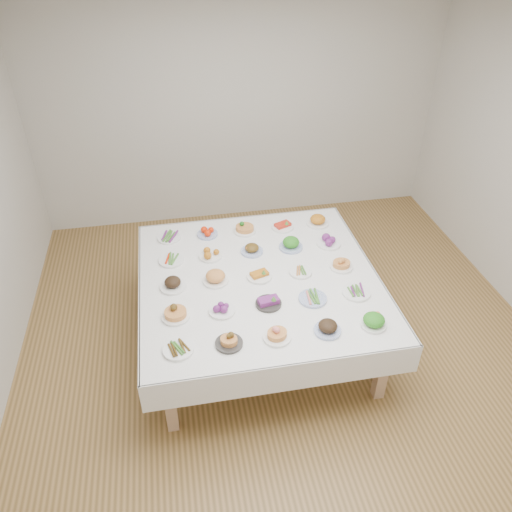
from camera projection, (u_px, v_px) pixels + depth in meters
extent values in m
plane|color=#9D7441|center=(283.00, 340.00, 4.88)|extent=(5.00, 5.00, 0.00)
cube|color=white|center=(296.00, 34.00, 3.25)|extent=(5.00, 5.00, 0.02)
cube|color=beige|center=(240.00, 113.00, 6.06)|extent=(5.00, 0.02, 2.80)
cube|color=white|center=(259.00, 280.00, 4.50)|extent=(2.12, 2.12, 0.06)
cube|color=white|center=(241.00, 228.00, 5.41)|extent=(2.14, 0.02, 0.28)
cube|color=white|center=(286.00, 378.00, 3.72)|extent=(2.14, 0.01, 0.28)
cube|color=white|center=(369.00, 276.00, 4.72)|extent=(0.01, 2.14, 0.28)
cube|color=white|center=(141.00, 303.00, 4.41)|extent=(0.02, 2.14, 0.28)
cube|color=tan|center=(170.00, 399.00, 3.89)|extent=(0.09, 0.09, 0.69)
cube|color=tan|center=(383.00, 368.00, 4.15)|extent=(0.09, 0.09, 0.69)
cube|color=tan|center=(162.00, 266.00, 5.29)|extent=(0.09, 0.09, 0.69)
cube|color=tan|center=(321.00, 249.00, 5.55)|extent=(0.09, 0.09, 0.69)
cylinder|color=white|center=(178.00, 350.00, 3.75)|extent=(0.23, 0.23, 0.02)
cylinder|color=#2C2A27|center=(229.00, 344.00, 3.80)|extent=(0.21, 0.21, 0.02)
cylinder|color=white|center=(277.00, 337.00, 3.86)|extent=(0.22, 0.22, 0.02)
cylinder|color=#4C66B2|center=(327.00, 331.00, 3.92)|extent=(0.21, 0.21, 0.02)
cylinder|color=white|center=(373.00, 325.00, 3.97)|extent=(0.21, 0.21, 0.02)
cylinder|color=white|center=(176.00, 316.00, 4.05)|extent=(0.23, 0.23, 0.02)
cylinder|color=white|center=(222.00, 311.00, 4.10)|extent=(0.22, 0.22, 0.02)
cylinder|color=#2C2A27|center=(268.00, 304.00, 4.18)|extent=(0.22, 0.22, 0.02)
cylinder|color=#4C66B2|center=(313.00, 299.00, 4.23)|extent=(0.24, 0.24, 0.02)
cylinder|color=white|center=(356.00, 293.00, 4.29)|extent=(0.24, 0.24, 0.02)
cylinder|color=white|center=(173.00, 287.00, 4.36)|extent=(0.23, 0.23, 0.02)
cylinder|color=white|center=(216.00, 281.00, 4.43)|extent=(0.22, 0.22, 0.02)
cylinder|color=white|center=(259.00, 276.00, 4.48)|extent=(0.23, 0.23, 0.02)
cylinder|color=white|center=(300.00, 272.00, 4.53)|extent=(0.21, 0.21, 0.02)
cylinder|color=white|center=(341.00, 267.00, 4.59)|extent=(0.21, 0.21, 0.02)
cylinder|color=white|center=(171.00, 261.00, 4.67)|extent=(0.23, 0.23, 0.02)
cylinder|color=white|center=(211.00, 256.00, 4.73)|extent=(0.22, 0.22, 0.02)
cylinder|color=#4C66B2|center=(252.00, 252.00, 4.79)|extent=(0.21, 0.21, 0.02)
cylinder|color=#4C66B2|center=(291.00, 247.00, 4.85)|extent=(0.23, 0.23, 0.02)
cylinder|color=white|center=(329.00, 244.00, 4.90)|extent=(0.23, 0.23, 0.02)
cylinder|color=white|center=(169.00, 238.00, 4.98)|extent=(0.23, 0.23, 0.02)
cylinder|color=#4C66B2|center=(208.00, 235.00, 5.04)|extent=(0.20, 0.20, 0.02)
cylinder|color=white|center=(245.00, 231.00, 5.09)|extent=(0.22, 0.22, 0.02)
cylinder|color=white|center=(283.00, 227.00, 5.15)|extent=(0.23, 0.23, 0.02)
cylinder|color=white|center=(317.00, 224.00, 5.20)|extent=(0.23, 0.23, 0.02)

